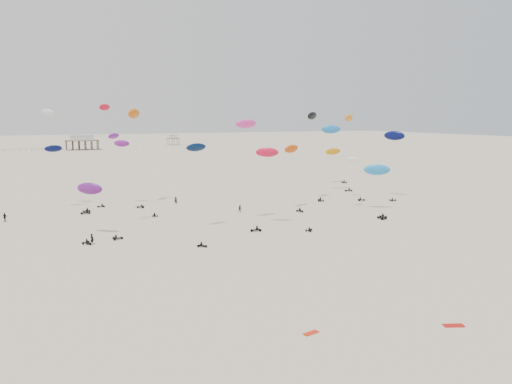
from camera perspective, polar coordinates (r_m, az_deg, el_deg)
name	(u,v)px	position (r m, az deg, el deg)	size (l,w,h in m)	color
ground_plane	(143,171)	(207.63, -12.76, 2.32)	(900.00, 900.00, 0.00)	beige
pavilion_main	(82,143)	(354.21, -19.25, 5.26)	(21.00, 13.00, 9.80)	brown
pavilion_small	(173,141)	(395.87, -9.45, 5.82)	(9.00, 7.00, 8.00)	brown
rig_0	(293,159)	(118.04, 4.23, 3.74)	(5.24, 7.20, 15.68)	black
rig_1	(126,159)	(117.55, -14.66, 3.63)	(9.12, 13.12, 20.43)	black
rig_2	(117,158)	(128.57, -15.60, 3.81)	(8.84, 4.11, 16.38)	black
rig_3	(357,142)	(116.32, 11.52, 5.58)	(5.56, 12.79, 23.29)	black
rig_4	(197,164)	(94.45, -6.75, 3.22)	(6.53, 15.43, 19.98)	black
rig_5	(273,164)	(99.29, 1.99, 3.27)	(8.79, 10.99, 17.05)	black
rig_6	(89,195)	(96.52, -18.51, -0.35)	(5.16, 10.37, 10.88)	black
rig_7	(356,177)	(136.77, 11.32, 1.70)	(3.55, 8.98, 11.55)	black
rig_8	(377,175)	(120.09, 13.71, 1.90)	(10.18, 13.77, 13.96)	black
rig_9	(53,127)	(128.87, -22.15, 6.86)	(9.85, 12.85, 24.90)	black
rig_10	(248,146)	(101.55, -0.92, 5.26)	(5.48, 11.33, 22.06)	black
rig_11	(110,163)	(98.17, -16.36, 3.21)	(2.86, 13.83, 25.53)	black
rig_12	(63,167)	(125.61, -21.22, 2.71)	(9.06, 12.36, 17.40)	black
rig_13	(334,139)	(148.72, 8.87, 6.02)	(9.16, 5.05, 19.72)	black
rig_14	(394,141)	(139.83, 15.51, 5.60)	(6.90, 8.48, 18.30)	black
rig_15	(334,156)	(167.73, 8.95, 4.12)	(7.28, 3.79, 12.02)	black
rig_16	(314,138)	(131.25, 6.67, 6.18)	(4.85, 5.83, 23.38)	black
rig_17	(135,122)	(127.89, -13.71, 7.74)	(4.81, 9.59, 24.07)	black
spectator_0	(92,244)	(91.80, -18.21, -5.70)	(0.82, 0.56, 2.26)	black
spectator_1	(240,212)	(116.05, -1.82, -2.32)	(1.00, 0.58, 2.05)	black
spectator_2	(5,222)	(118.37, -26.77, -3.04)	(1.33, 0.72, 2.26)	black
spectator_3	(176,204)	(128.67, -9.16, -1.35)	(0.83, 0.57, 2.27)	black
grounded_kite_a	(454,326)	(58.75, 21.66, -14.03)	(2.20, 0.90, 0.08)	#B3110B
grounded_kite_b	(311,333)	(53.48, 6.30, -15.76)	(1.80, 0.70, 0.07)	red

